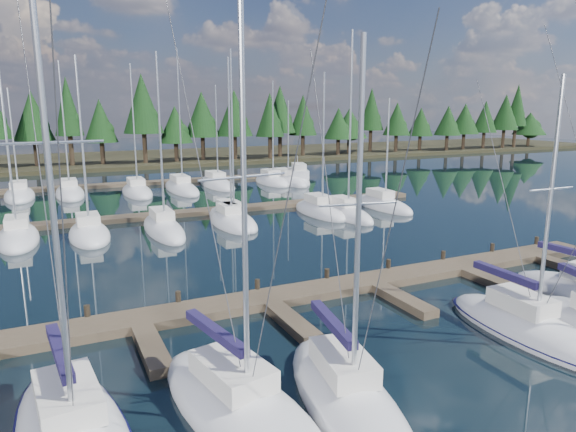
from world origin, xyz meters
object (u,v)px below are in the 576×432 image
main_dock (270,304)px  front_sailboat_3 (347,399)px  front_sailboat_4 (527,329)px  front_sailboat_2 (240,408)px  motor_yacht_right (298,179)px

main_dock → front_sailboat_3: front_sailboat_3 is taller
main_dock → front_sailboat_4: size_ratio=3.88×
main_dock → front_sailboat_2: size_ratio=3.23×
main_dock → motor_yacht_right: (19.54, 36.23, 0.25)m
front_sailboat_2 → front_sailboat_3: size_ratio=1.13×
front_sailboat_2 → motor_yacht_right: front_sailboat_2 is taller
motor_yacht_right → main_dock: bearing=-118.3°
front_sailboat_3 → front_sailboat_4: size_ratio=1.07×
main_dock → front_sailboat_4: 11.21m
front_sailboat_2 → front_sailboat_4: front_sailboat_2 is taller
front_sailboat_3 → front_sailboat_4: bearing=7.5°
front_sailboat_3 → front_sailboat_4: 9.64m
main_dock → front_sailboat_2: front_sailboat_2 is taller
front_sailboat_3 → motor_yacht_right: bearing=65.3°
main_dock → front_sailboat_3: (-1.07, -8.58, 0.08)m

